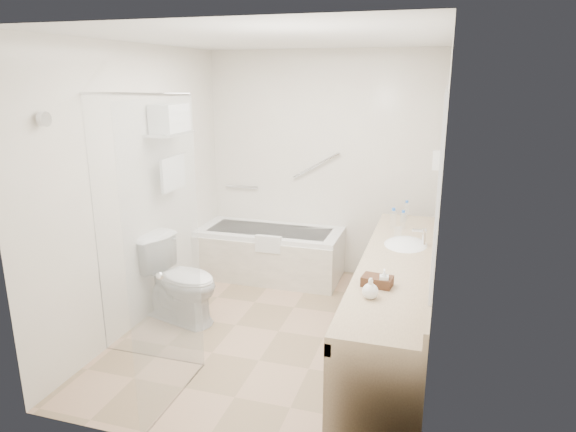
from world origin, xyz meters
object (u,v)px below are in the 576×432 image
(vanity_counter, at_px, (396,285))
(toilet, at_px, (180,280))
(water_bottle_left, at_px, (403,220))
(amenity_basket, at_px, (377,281))
(bathtub, at_px, (270,253))

(vanity_counter, bearing_deg, toilet, 176.50)
(vanity_counter, height_order, water_bottle_left, water_bottle_left)
(amenity_basket, bearing_deg, water_bottle_left, 87.79)
(bathtub, relative_size, amenity_basket, 7.97)
(amenity_basket, bearing_deg, vanity_counter, 80.91)
(amenity_basket, relative_size, water_bottle_left, 1.15)
(toilet, bearing_deg, water_bottle_left, -53.16)
(vanity_counter, bearing_deg, amenity_basket, -99.09)
(vanity_counter, xyz_separation_m, amenity_basket, (-0.09, -0.55, 0.24))
(vanity_counter, height_order, amenity_basket, vanity_counter)
(toilet, xyz_separation_m, water_bottle_left, (1.94, 0.74, 0.54))
(toilet, bearing_deg, amenity_basket, -93.81)
(bathtub, height_order, toilet, toilet)
(bathtub, height_order, vanity_counter, vanity_counter)
(vanity_counter, distance_m, toilet, 1.99)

